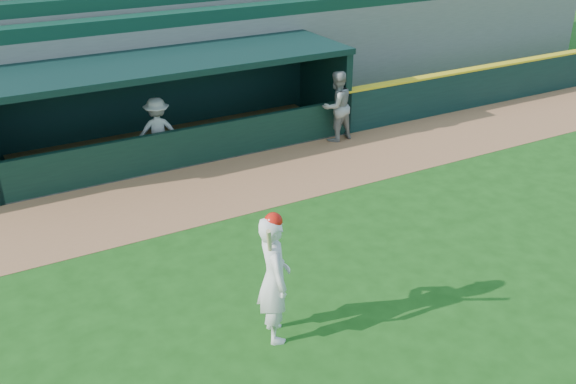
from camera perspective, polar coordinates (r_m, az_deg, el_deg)
name	(u,v)px	position (r m, az deg, el deg)	size (l,w,h in m)	color
ground	(333,294)	(11.33, 3.99, -9.04)	(120.00, 120.00, 0.00)	#174711
warning_track	(219,188)	(15.09, -6.11, 0.36)	(40.00, 3.00, 0.01)	#97613C
field_wall_right	(536,76)	(23.28, 21.17, 9.56)	(15.50, 0.30, 1.20)	black
wall_stripe_right	(539,58)	(23.13, 21.42, 11.05)	(15.50, 0.32, 0.06)	yellow
dugout_player_front	(337,106)	(17.62, 4.35, 7.61)	(0.94, 0.73, 1.94)	gray
dugout_player_inside	(158,131)	(16.39, -11.48, 5.33)	(1.11, 0.64, 1.72)	#A8A7A2
dugout	(170,97)	(17.32, -10.48, 8.28)	(9.40, 2.80, 2.46)	slate
stands	(118,26)	(21.34, -14.87, 14.06)	(34.50, 6.25, 7.61)	slate
batter_at_plate	(274,277)	(9.78, -1.25, -7.58)	(0.68, 0.88, 2.19)	silver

